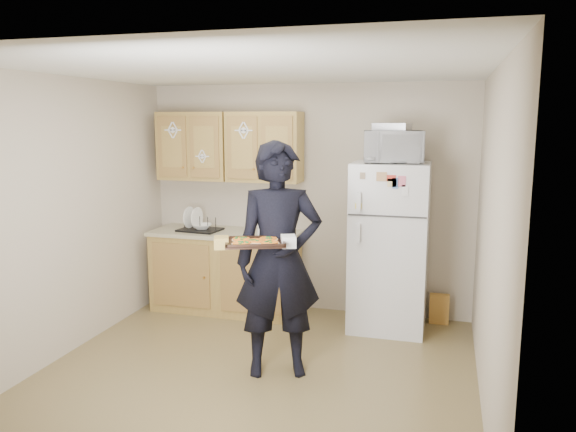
# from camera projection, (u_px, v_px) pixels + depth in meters

# --- Properties ---
(floor) EXTENTS (3.60, 3.60, 0.00)m
(floor) POSITION_uv_depth(u_px,v_px,m) (255.00, 375.00, 4.71)
(floor) COLOR brown
(floor) RESTS_ON ground
(ceiling) EXTENTS (3.60, 3.60, 0.00)m
(ceiling) POSITION_uv_depth(u_px,v_px,m) (252.00, 69.00, 4.29)
(ceiling) COLOR white
(ceiling) RESTS_ON wall_back
(wall_back) EXTENTS (3.60, 0.04, 2.50)m
(wall_back) POSITION_uv_depth(u_px,v_px,m) (307.00, 199.00, 6.21)
(wall_back) COLOR #BAAC97
(wall_back) RESTS_ON floor
(wall_front) EXTENTS (3.60, 0.04, 2.50)m
(wall_front) POSITION_uv_depth(u_px,v_px,m) (134.00, 295.00, 2.79)
(wall_front) COLOR #BAAC97
(wall_front) RESTS_ON floor
(wall_left) EXTENTS (0.04, 3.60, 2.50)m
(wall_left) POSITION_uv_depth(u_px,v_px,m) (62.00, 218.00, 4.98)
(wall_left) COLOR #BAAC97
(wall_left) RESTS_ON floor
(wall_right) EXTENTS (0.04, 3.60, 2.50)m
(wall_right) POSITION_uv_depth(u_px,v_px,m) (491.00, 242.00, 4.02)
(wall_right) COLOR #BAAC97
(wall_right) RESTS_ON floor
(refrigerator) EXTENTS (0.75, 0.70, 1.70)m
(refrigerator) POSITION_uv_depth(u_px,v_px,m) (389.00, 247.00, 5.67)
(refrigerator) COLOR silver
(refrigerator) RESTS_ON floor
(base_cabinet) EXTENTS (1.60, 0.60, 0.86)m
(base_cabinet) POSITION_uv_depth(u_px,v_px,m) (226.00, 273.00, 6.27)
(base_cabinet) COLOR olive
(base_cabinet) RESTS_ON floor
(countertop) EXTENTS (1.64, 0.64, 0.04)m
(countertop) POSITION_uv_depth(u_px,v_px,m) (225.00, 233.00, 6.19)
(countertop) COLOR #B2AA89
(countertop) RESTS_ON base_cabinet
(upper_cab_left) EXTENTS (0.80, 0.33, 0.75)m
(upper_cab_left) POSITION_uv_depth(u_px,v_px,m) (195.00, 146.00, 6.27)
(upper_cab_left) COLOR olive
(upper_cab_left) RESTS_ON wall_back
(upper_cab_right) EXTENTS (0.80, 0.33, 0.75)m
(upper_cab_right) POSITION_uv_depth(u_px,v_px,m) (265.00, 147.00, 6.05)
(upper_cab_right) COLOR olive
(upper_cab_right) RESTS_ON wall_back
(cereal_box) EXTENTS (0.20, 0.07, 0.32)m
(cereal_box) POSITION_uv_depth(u_px,v_px,m) (439.00, 309.00, 5.87)
(cereal_box) COLOR gold
(cereal_box) RESTS_ON floor
(person) EXTENTS (0.83, 0.69, 1.95)m
(person) POSITION_uv_depth(u_px,v_px,m) (279.00, 260.00, 4.61)
(person) COLOR black
(person) RESTS_ON floor
(baking_tray) EXTENTS (0.55, 0.48, 0.04)m
(baking_tray) POSITION_uv_depth(u_px,v_px,m) (255.00, 243.00, 4.34)
(baking_tray) COLOR black
(baking_tray) RESTS_ON person
(pizza_front_left) EXTENTS (0.15, 0.15, 0.02)m
(pizza_front_left) POSITION_uv_depth(u_px,v_px,m) (241.00, 243.00, 4.25)
(pizza_front_left) COLOR orange
(pizza_front_left) RESTS_ON baking_tray
(pizza_front_right) EXTENTS (0.15, 0.15, 0.02)m
(pizza_front_right) POSITION_uv_depth(u_px,v_px,m) (269.00, 243.00, 4.27)
(pizza_front_right) COLOR orange
(pizza_front_right) RESTS_ON baking_tray
(pizza_back_left) EXTENTS (0.15, 0.15, 0.02)m
(pizza_back_left) POSITION_uv_depth(u_px,v_px,m) (241.00, 239.00, 4.40)
(pizza_back_left) COLOR orange
(pizza_back_left) RESTS_ON baking_tray
(pizza_back_right) EXTENTS (0.15, 0.15, 0.02)m
(pizza_back_right) POSITION_uv_depth(u_px,v_px,m) (268.00, 239.00, 4.42)
(pizza_back_right) COLOR orange
(pizza_back_right) RESTS_ON baking_tray
(pizza_center) EXTENTS (0.15, 0.15, 0.02)m
(pizza_center) POSITION_uv_depth(u_px,v_px,m) (255.00, 241.00, 4.34)
(pizza_center) COLOR orange
(pizza_center) RESTS_ON baking_tray
(microwave) EXTENTS (0.62, 0.47, 0.31)m
(microwave) POSITION_uv_depth(u_px,v_px,m) (393.00, 147.00, 5.45)
(microwave) COLOR silver
(microwave) RESTS_ON refrigerator
(foil_pan) EXTENTS (0.38, 0.30, 0.07)m
(foil_pan) POSITION_uv_depth(u_px,v_px,m) (392.00, 127.00, 5.45)
(foil_pan) COLOR silver
(foil_pan) RESTS_ON microwave
(dish_rack) EXTENTS (0.47, 0.37, 0.18)m
(dish_rack) POSITION_uv_depth(u_px,v_px,m) (200.00, 223.00, 6.21)
(dish_rack) COLOR black
(dish_rack) RESTS_ON countertop
(bowl) EXTENTS (0.27, 0.27, 0.05)m
(bowl) POSITION_uv_depth(u_px,v_px,m) (202.00, 226.00, 6.21)
(bowl) COLOR white
(bowl) RESTS_ON dish_rack
(soap_bottle) EXTENTS (0.09, 0.09, 0.19)m
(soap_bottle) POSITION_uv_depth(u_px,v_px,m) (262.00, 228.00, 5.90)
(soap_bottle) COLOR silver
(soap_bottle) RESTS_ON countertop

